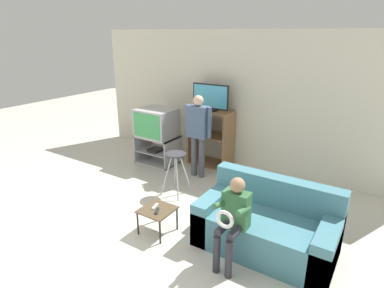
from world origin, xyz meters
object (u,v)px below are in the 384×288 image
object	(u,v)px
media_shelf	(211,137)
remote_control_white	(155,206)
snack_table	(157,212)
remote_control_black	(157,211)
television_main	(156,123)
tv_stand	(158,149)
person_seated_child	(233,216)
person_standing_adult	(198,129)
folding_stool	(176,162)
television_flat	(210,98)
couch	(267,226)

from	to	relation	value
media_shelf	remote_control_white	bearing A→B (deg)	-77.68
snack_table	remote_control_black	size ratio (longest dim) A/B	2.91
remote_control_white	television_main	bearing A→B (deg)	114.15
remote_control_black	snack_table	bearing A→B (deg)	97.67
tv_stand	snack_table	world-z (taller)	tv_stand
tv_stand	person_seated_child	distance (m)	3.31
snack_table	person_standing_adult	world-z (taller)	person_standing_adult
media_shelf	folding_stool	size ratio (longest dim) A/B	1.55
media_shelf	person_standing_adult	size ratio (longest dim) A/B	0.73
tv_stand	television_flat	size ratio (longest dim) A/B	1.06
television_flat	media_shelf	bearing A→B (deg)	7.26
person_seated_child	couch	bearing A→B (deg)	64.92
media_shelf	person_standing_adult	xyz separation A→B (m)	(0.09, -0.64, 0.35)
television_main	folding_stool	size ratio (longest dim) A/B	1.02
remote_control_black	person_seated_child	distance (m)	1.09
tv_stand	remote_control_white	distance (m)	2.43
tv_stand	folding_stool	size ratio (longest dim) A/B	1.13
snack_table	couch	size ratio (longest dim) A/B	0.26
television_main	remote_control_black	distance (m)	2.61
tv_stand	person_standing_adult	xyz separation A→B (m)	(1.05, -0.14, 0.64)
remote_control_white	snack_table	bearing A→B (deg)	-39.91
tv_stand	remote_control_black	xyz separation A→B (m)	(1.58, -2.00, 0.08)
remote_control_black	couch	xyz separation A→B (m)	(1.29, 0.53, -0.06)
television_main	remote_control_black	xyz separation A→B (m)	(1.60, -2.01, -0.48)
snack_table	remote_control_white	xyz separation A→B (m)	(-0.06, 0.03, 0.05)
folding_stool	remote_control_black	world-z (taller)	folding_stool
television_flat	remote_control_black	size ratio (longest dim) A/B	5.31
television_main	person_standing_adult	distance (m)	1.08
remote_control_white	couch	size ratio (longest dim) A/B	0.09
couch	person_standing_adult	world-z (taller)	person_standing_adult
media_shelf	remote_control_black	size ratio (longest dim) A/B	7.71
snack_table	person_standing_adult	xyz separation A→B (m)	(-0.49, 1.81, 0.61)
folding_stool	television_flat	bearing A→B (deg)	97.26
remote_control_black	remote_control_white	bearing A→B (deg)	111.37
tv_stand	television_main	world-z (taller)	television_main
tv_stand	person_standing_adult	distance (m)	1.24
tv_stand	person_seated_child	world-z (taller)	person_seated_child
snack_table	folding_stool	bearing A→B (deg)	112.55
media_shelf	person_seated_child	size ratio (longest dim) A/B	1.05
television_main	person_seated_child	distance (m)	3.32
person_seated_child	remote_control_white	bearing A→B (deg)	177.51
television_main	remote_control_white	bearing A→B (deg)	-52.07
television_flat	remote_control_white	world-z (taller)	television_flat
person_standing_adult	media_shelf	bearing A→B (deg)	98.28
media_shelf	folding_stool	distance (m)	1.42
media_shelf	snack_table	bearing A→B (deg)	-76.57
folding_stool	snack_table	size ratio (longest dim) A/B	1.71
tv_stand	couch	xyz separation A→B (m)	(2.87, -1.47, 0.02)
television_flat	person_seated_child	size ratio (longest dim) A/B	0.73
folding_stool	remote_control_white	size ratio (longest dim) A/B	4.96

